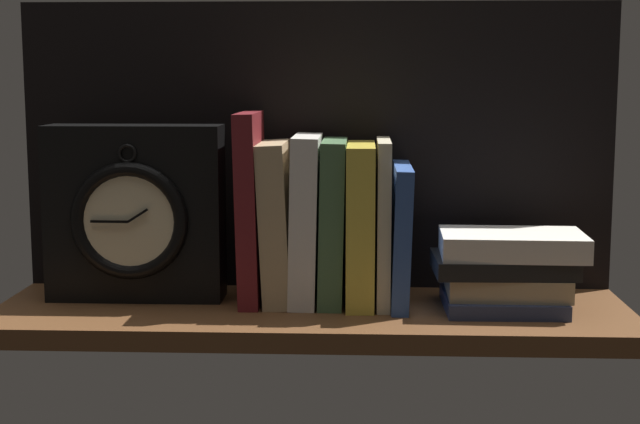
{
  "coord_description": "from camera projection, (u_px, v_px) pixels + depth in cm",
  "views": [
    {
      "loc": [
        6.38,
        -117.4,
        29.36
      ],
      "look_at": [
        0.83,
        3.16,
        11.74
      ],
      "focal_mm": 53.03,
      "sensor_mm": 36.0,
      "label": 1
    }
  ],
  "objects": [
    {
      "name": "ground_plane",
      "position": [
        312.0,
        316.0,
        1.21
      ],
      "size": [
        80.68,
        25.49,
        2.5
      ],
      "primitive_type": "cube",
      "color": "brown"
    },
    {
      "name": "back_panel",
      "position": [
        317.0,
        146.0,
        1.3
      ],
      "size": [
        80.68,
        1.2,
        39.08
      ],
      "primitive_type": "cube",
      "color": "black",
      "rests_on": "ground_plane"
    },
    {
      "name": "book_maroon_dawkins",
      "position": [
        251.0,
        207.0,
        1.22
      ],
      "size": [
        3.07,
        13.37,
        24.59
      ],
      "primitive_type": "cube",
      "rotation": [
        0.0,
        -0.02,
        0.0
      ],
      "color": "maroon",
      "rests_on": "ground_plane"
    },
    {
      "name": "book_tan_shortstories",
      "position": [
        277.0,
        222.0,
        1.22
      ],
      "size": [
        4.45,
        12.83,
        20.87
      ],
      "primitive_type": "cube",
      "rotation": [
        0.0,
        -0.05,
        0.0
      ],
      "color": "tan",
      "rests_on": "ground_plane"
    },
    {
      "name": "book_white_catcher",
      "position": [
        306.0,
        219.0,
        1.22
      ],
      "size": [
        3.87,
        13.14,
        21.68
      ],
      "primitive_type": "cube",
      "rotation": [
        0.0,
        0.02,
        0.0
      ],
      "color": "silver",
      "rests_on": "ground_plane"
    },
    {
      "name": "book_green_romantic",
      "position": [
        333.0,
        221.0,
        1.22
      ],
      "size": [
        3.49,
        13.33,
        21.08
      ],
      "primitive_type": "cube",
      "rotation": [
        0.0,
        0.02,
        0.0
      ],
      "color": "#476B44",
      "rests_on": "ground_plane"
    },
    {
      "name": "book_yellow_seinlanguage",
      "position": [
        361.0,
        224.0,
        1.22
      ],
      "size": [
        3.56,
        15.17,
        20.54
      ],
      "primitive_type": "cube",
      "rotation": [
        0.0,
        0.0,
        0.0
      ],
      "color": "gold",
      "rests_on": "ground_plane"
    },
    {
      "name": "book_cream_twain",
      "position": [
        383.0,
        222.0,
        1.22
      ],
      "size": [
        1.69,
        14.2,
        21.1
      ],
      "primitive_type": "cube",
      "rotation": [
        0.0,
        0.0,
        0.0
      ],
      "color": "beige",
      "rests_on": "ground_plane"
    },
    {
      "name": "book_blue_modern",
      "position": [
        400.0,
        234.0,
        1.22
      ],
      "size": [
        2.65,
        16.76,
        17.88
      ],
      "primitive_type": "cube",
      "rotation": [
        0.0,
        0.03,
        0.0
      ],
      "color": "#2D4C8E",
      "rests_on": "ground_plane"
    },
    {
      "name": "framed_clock",
      "position": [
        135.0,
        214.0,
        1.23
      ],
      "size": [
        22.89,
        7.71,
        22.89
      ],
      "color": "black",
      "rests_on": "ground_plane"
    },
    {
      "name": "book_stack_side",
      "position": [
        506.0,
        269.0,
        1.19
      ],
      "size": [
        18.9,
        13.24,
        9.77
      ],
      "color": "#232D4C",
      "rests_on": "ground_plane"
    }
  ]
}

